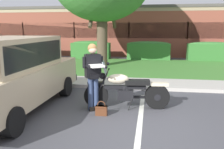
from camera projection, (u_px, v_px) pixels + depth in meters
ground_plane at (131, 125)px, 5.26m from camera, size 140.00×140.00×0.00m
curb_strip at (138, 88)px, 8.28m from camera, size 60.00×0.20×0.12m
concrete_walk at (139, 83)px, 9.11m from camera, size 60.00×1.50×0.08m
grass_lawn at (142, 67)px, 12.85m from camera, size 60.00×6.21×0.06m
stall_stripe_0 at (23, 115)px, 5.86m from camera, size 0.13×4.40×0.01m
stall_stripe_1 at (140, 122)px, 5.43m from camera, size 0.13×4.40×0.01m
motorcycle at (130, 90)px, 6.29m from camera, size 2.24×0.82×1.26m
rider_person at (93, 72)px, 6.04m from camera, size 0.60×0.67×1.70m
handbag at (101, 110)px, 5.80m from camera, size 0.28×0.13×0.36m
parked_suv_adjacent at (9, 74)px, 6.03m from camera, size 2.05×4.86×1.86m
hedge_left at (37, 49)px, 16.99m from camera, size 2.52×0.90×1.24m
hedge_center_left at (91, 49)px, 16.39m from camera, size 2.59×0.90×1.24m
hedge_center_right at (148, 50)px, 15.80m from camera, size 2.77×0.90×1.24m
hedge_right at (211, 51)px, 15.21m from camera, size 2.82×0.90×1.24m
brick_building at (134, 31)px, 22.59m from camera, size 24.31×11.06×3.69m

